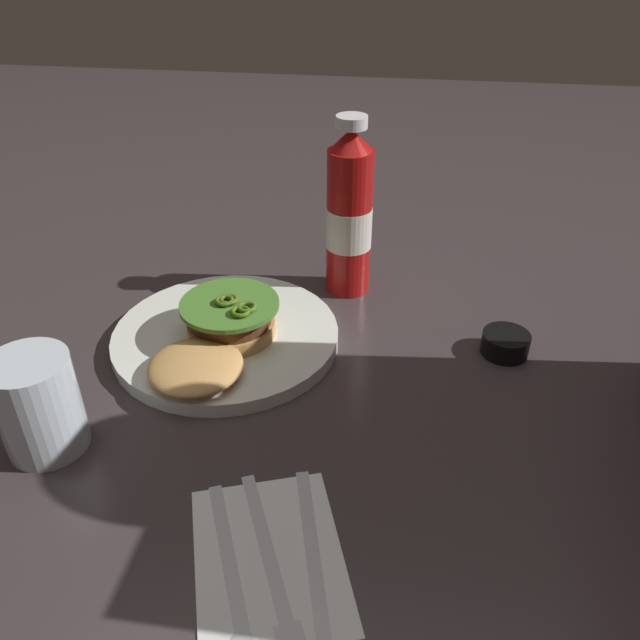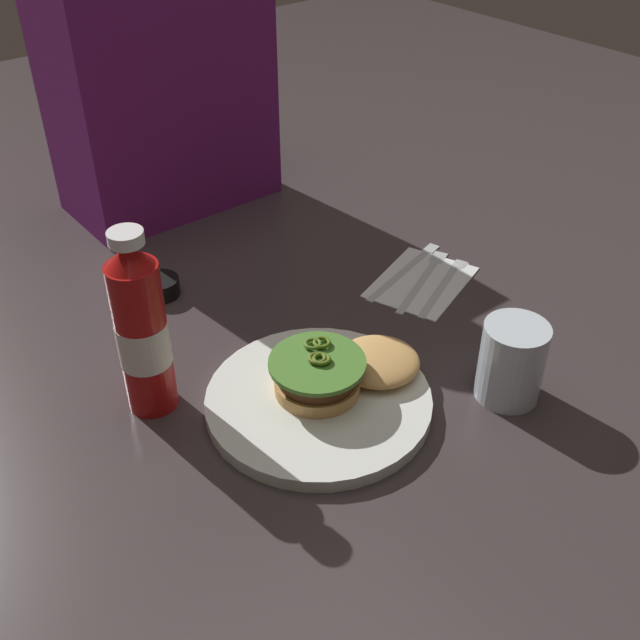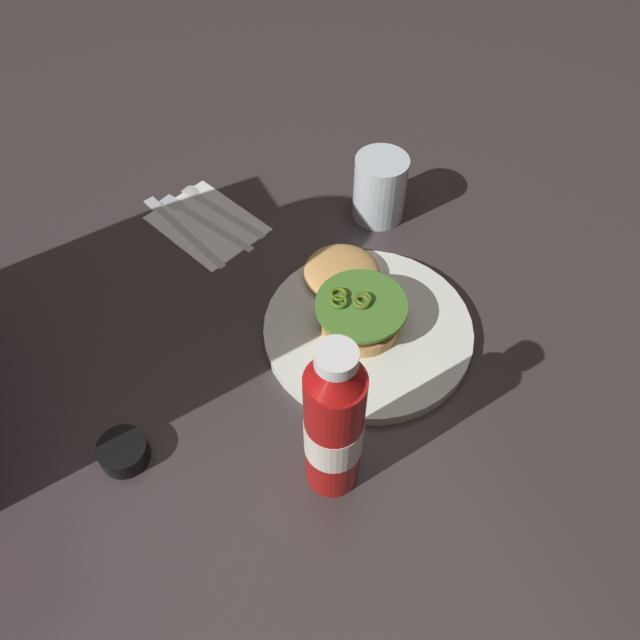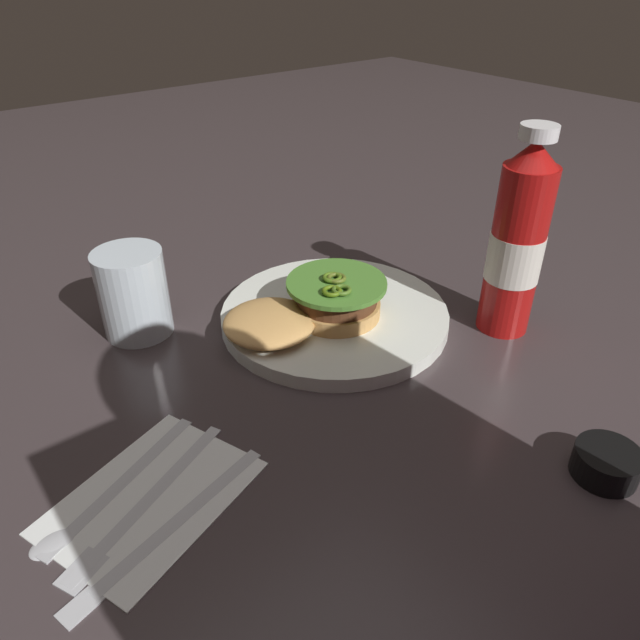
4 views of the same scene
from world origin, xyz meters
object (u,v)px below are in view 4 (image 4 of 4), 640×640
at_px(burger_sandwich, 312,307).
at_px(spoon_utensil, 96,499).
at_px(water_glass, 133,293).
at_px(condiment_cup, 606,463).
at_px(fork_utensil, 136,510).
at_px(butter_knife, 159,534).
at_px(dinner_plate, 335,315).
at_px(napkin, 152,496).
at_px(ketchup_bottle, 517,244).

xyz_separation_m(burger_sandwich, spoon_utensil, (0.30, 0.09, -0.03)).
bearing_deg(water_glass, burger_sandwich, 140.50).
height_order(burger_sandwich, condiment_cup, burger_sandwich).
height_order(fork_utensil, butter_knife, same).
bearing_deg(water_glass, spoon_utensil, 58.71).
relative_size(dinner_plate, spoon_utensil, 1.65).
xyz_separation_m(napkin, butter_knife, (0.01, 0.04, 0.00)).
xyz_separation_m(dinner_plate, condiment_cup, (-0.03, 0.34, 0.00)).
bearing_deg(burger_sandwich, condiment_cup, 101.22).
xyz_separation_m(dinner_plate, water_glass, (0.20, -0.13, 0.04)).
relative_size(napkin, fork_utensil, 0.93).
relative_size(condiment_cup, napkin, 0.34).
bearing_deg(condiment_cup, burger_sandwich, -78.78).
distance_m(water_glass, fork_utensil, 0.29).
height_order(water_glass, napkin, water_glass).
bearing_deg(spoon_utensil, ketchup_bottle, 175.63).
height_order(condiment_cup, butter_knife, condiment_cup).
relative_size(burger_sandwich, ketchup_bottle, 0.81).
xyz_separation_m(napkin, spoon_utensil, (0.04, -0.02, 0.00)).
relative_size(condiment_cup, butter_knife, 0.29).
bearing_deg(dinner_plate, fork_utensil, 22.03).
bearing_deg(spoon_utensil, dinner_plate, -163.99).
bearing_deg(butter_knife, ketchup_bottle, -176.68).
distance_m(water_glass, spoon_utensil, 0.27).
height_order(napkin, spoon_utensil, spoon_utensil).
height_order(water_glass, fork_utensil, water_glass).
xyz_separation_m(spoon_utensil, fork_utensil, (-0.02, 0.03, 0.00)).
height_order(burger_sandwich, water_glass, water_glass).
relative_size(burger_sandwich, spoon_utensil, 1.17).
xyz_separation_m(ketchup_bottle, fork_utensil, (0.47, -0.01, -0.11)).
relative_size(condiment_cup, fork_utensil, 0.32).
bearing_deg(spoon_utensil, burger_sandwich, -162.70).
relative_size(water_glass, butter_knife, 0.53).
height_order(burger_sandwich, butter_knife, burger_sandwich).
relative_size(burger_sandwich, butter_knife, 1.00).
relative_size(dinner_plate, napkin, 1.67).
bearing_deg(spoon_utensil, water_glass, -121.29).
distance_m(condiment_cup, fork_utensil, 0.40).
distance_m(burger_sandwich, fork_utensil, 0.30).
distance_m(napkin, fork_utensil, 0.02).
height_order(ketchup_bottle, spoon_utensil, ketchup_bottle).
bearing_deg(dinner_plate, ketchup_bottle, 139.20).
bearing_deg(butter_knife, spoon_utensil, -67.91).
distance_m(dinner_plate, spoon_utensil, 0.35).
xyz_separation_m(spoon_utensil, butter_knife, (-0.03, 0.06, 0.00)).
height_order(ketchup_bottle, water_glass, ketchup_bottle).
bearing_deg(dinner_plate, butter_knife, 27.44).
bearing_deg(burger_sandwich, butter_knife, 30.03).
bearing_deg(water_glass, butter_knife, 69.06).
bearing_deg(butter_knife, burger_sandwich, -149.97).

